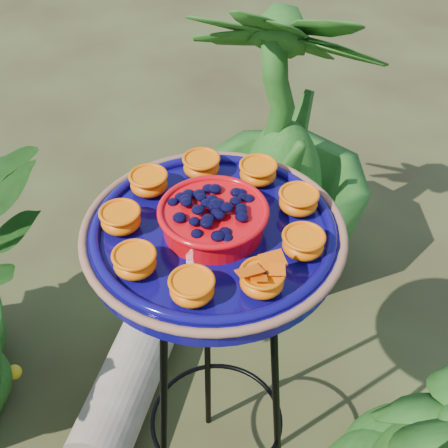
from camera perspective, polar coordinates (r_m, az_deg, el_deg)
The scene contains 4 objects.
tripod_stand at distance 1.44m, azimuth -0.78°, elevation -12.54°, with size 0.44×0.44×0.92m.
feeder_dish at distance 1.14m, azimuth -0.97°, elevation -0.59°, with size 0.61×0.61×0.11m.
driftwood_log at distance 2.00m, azimuth -8.72°, elevation -13.88°, with size 0.18×0.18×0.55m, color tan.
shrub_back_right at distance 2.08m, azimuth 5.53°, elevation 6.81°, with size 0.61×0.61×1.09m, color #1B4A13.
Camera 1 is at (-0.31, -0.70, 1.73)m, focal length 50.00 mm.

